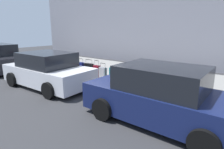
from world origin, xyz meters
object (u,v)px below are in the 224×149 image
object	(u,v)px
suitcase_navy_2	(148,80)
parked_car_navy_0	(161,96)
suitcase_olive_3	(136,79)
suitcase_black_8	(89,69)
parked_car_white_1	(48,71)
suitcase_teal_5	(114,74)
suitcase_navy_9	(81,68)
fire_hydrant	(67,63)
bollard_post	(58,62)
suitcase_olive_10	(75,67)
suitcase_red_4	(124,77)
suitcase_black_1	(160,84)
suitcase_silver_6	(103,73)
suitcase_maroon_0	(174,84)
suitcase_maroon_7	(97,71)

from	to	relation	value
suitcase_navy_2	parked_car_navy_0	world-z (taller)	parked_car_navy_0
suitcase_olive_3	suitcase_black_8	size ratio (longest dim) A/B	0.84
suitcase_black_8	parked_car_white_1	xyz separation A→B (m)	(0.35, 2.22, 0.27)
suitcase_teal_5	parked_car_white_1	size ratio (longest dim) A/B	0.15
suitcase_navy_9	fire_hydrant	world-z (taller)	suitcase_navy_9
fire_hydrant	bollard_post	distance (m)	0.70
suitcase_olive_10	parked_car_navy_0	bearing A→B (deg)	160.00
suitcase_olive_3	suitcase_red_4	size ratio (longest dim) A/B	1.28
suitcase_navy_2	suitcase_teal_5	world-z (taller)	suitcase_navy_2
suitcase_olive_3	parked_car_navy_0	xyz separation A→B (m)	(-2.10, 2.21, 0.35)
suitcase_black_8	suitcase_navy_2	bearing A→B (deg)	-179.49
suitcase_navy_9	suitcase_red_4	bearing A→B (deg)	-178.33
suitcase_black_8	bollard_post	bearing A→B (deg)	4.11
suitcase_black_1	suitcase_silver_6	world-z (taller)	suitcase_black_1
suitcase_teal_5	suitcase_silver_6	world-z (taller)	suitcase_silver_6
suitcase_maroon_0	suitcase_black_1	world-z (taller)	suitcase_maroon_0
suitcase_teal_5	bollard_post	size ratio (longest dim) A/B	0.68
suitcase_maroon_0	suitcase_olive_10	world-z (taller)	suitcase_maroon_0
suitcase_maroon_0	suitcase_olive_10	xyz separation A→B (m)	(5.61, -0.03, -0.01)
suitcase_black_8	bollard_post	distance (m)	2.46
suitcase_red_4	parked_car_navy_0	size ratio (longest dim) A/B	0.13
suitcase_black_1	suitcase_teal_5	bearing A→B (deg)	-2.92
suitcase_teal_5	suitcase_maroon_7	bearing A→B (deg)	2.75
suitcase_maroon_7	suitcase_olive_3	bearing A→B (deg)	179.84
suitcase_black_1	suitcase_red_4	distance (m)	1.76
suitcase_silver_6	suitcase_black_8	xyz separation A→B (m)	(1.06, -0.10, 0.03)
suitcase_olive_10	fire_hydrant	bearing A→B (deg)	0.55
suitcase_black_1	suitcase_black_8	world-z (taller)	suitcase_black_8
suitcase_maroon_0	suitcase_black_1	size ratio (longest dim) A/B	1.28
suitcase_maroon_7	suitcase_navy_9	bearing A→B (deg)	2.61
suitcase_navy_2	suitcase_navy_9	xyz separation A→B (m)	(4.02, 0.08, -0.01)
suitcase_black_8	bollard_post	xyz separation A→B (m)	(2.45, 0.18, 0.16)
suitcase_maroon_7	suitcase_maroon_0	bearing A→B (deg)	179.21
suitcase_silver_6	suitcase_navy_9	xyz separation A→B (m)	(1.63, -0.05, 0.03)
suitcase_olive_10	suitcase_maroon_7	bearing A→B (deg)	-179.26
suitcase_olive_10	fire_hydrant	size ratio (longest dim) A/B	0.87
suitcase_maroon_0	parked_car_white_1	world-z (taller)	parked_car_white_1
suitcase_olive_3	suitcase_black_8	xyz separation A→B (m)	(2.87, -0.00, 0.06)
suitcase_olive_3	suitcase_silver_6	distance (m)	1.81
suitcase_navy_2	suitcase_navy_9	bearing A→B (deg)	1.14
suitcase_teal_5	suitcase_black_8	distance (m)	1.63
suitcase_black_8	fire_hydrant	xyz separation A→B (m)	(1.77, 0.03, 0.12)
suitcase_black_1	parked_car_navy_0	distance (m)	2.38
suitcase_red_4	suitcase_black_8	bearing A→B (deg)	0.83
suitcase_red_4	suitcase_olive_10	distance (m)	3.31
suitcase_navy_2	parked_car_navy_0	size ratio (longest dim) A/B	0.17
suitcase_navy_9	suitcase_navy_2	bearing A→B (deg)	-178.86
fire_hydrant	suitcase_black_1	bearing A→B (deg)	179.58
suitcase_navy_9	suitcase_maroon_0	bearing A→B (deg)	179.96
suitcase_navy_2	suitcase_olive_10	size ratio (longest dim) A/B	0.98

